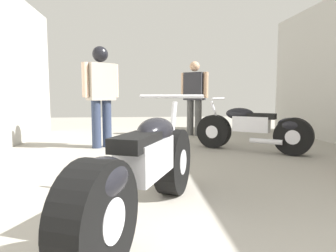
# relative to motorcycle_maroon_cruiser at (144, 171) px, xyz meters

# --- Properties ---
(ground_plane) EXTENTS (18.39, 18.39, 0.00)m
(ground_plane) POSITION_rel_motorcycle_maroon_cruiser_xyz_m (0.69, 1.72, -0.40)
(ground_plane) COLOR #9E998E
(motorcycle_maroon_cruiser) EXTENTS (1.00, 1.95, 0.95)m
(motorcycle_maroon_cruiser) POSITION_rel_motorcycle_maroon_cruiser_xyz_m (0.00, 0.00, 0.00)
(motorcycle_maroon_cruiser) COLOR black
(motorcycle_maroon_cruiser) RESTS_ON ground_plane
(motorcycle_black_naked) EXTENTS (1.67, 1.30, 0.90)m
(motorcycle_black_naked) POSITION_rel_motorcycle_maroon_cruiser_xyz_m (1.87, 2.72, -0.02)
(motorcycle_black_naked) COLOR black
(motorcycle_black_naked) RESTS_ON ground_plane
(mechanic_in_blue) EXTENTS (0.62, 0.50, 1.72)m
(mechanic_in_blue) POSITION_rel_motorcycle_maroon_cruiser_xyz_m (1.24, 4.80, 0.57)
(mechanic_in_blue) COLOR #4C4C4C
(mechanic_in_blue) RESTS_ON ground_plane
(mechanic_with_helmet) EXTENTS (0.64, 0.50, 1.80)m
(mechanic_with_helmet) POSITION_rel_motorcycle_maroon_cruiser_xyz_m (-0.72, 3.37, 0.68)
(mechanic_with_helmet) COLOR #2D3851
(mechanic_with_helmet) RESTS_ON ground_plane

